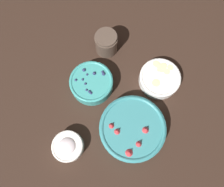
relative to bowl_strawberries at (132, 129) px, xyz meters
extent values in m
plane|color=black|center=(-0.15, -0.05, -0.04)|extent=(4.00, 4.00, 0.00)
cylinder|color=teal|center=(0.00, 0.00, -0.01)|extent=(0.26, 0.26, 0.06)
torus|color=teal|center=(0.00, 0.00, 0.02)|extent=(0.26, 0.26, 0.02)
cylinder|color=red|center=(0.00, 0.00, 0.01)|extent=(0.20, 0.20, 0.02)
cone|color=red|center=(0.09, -0.02, 0.03)|extent=(0.05, 0.05, 0.03)
cone|color=red|center=(0.01, 0.05, 0.03)|extent=(0.04, 0.04, 0.03)
cone|color=red|center=(0.06, 0.02, 0.03)|extent=(0.03, 0.03, 0.03)
cone|color=red|center=(-0.01, -0.08, 0.03)|extent=(0.03, 0.03, 0.02)
cone|color=red|center=(0.01, -0.06, 0.03)|extent=(0.04, 0.04, 0.03)
cylinder|color=teal|center=(-0.19, -0.16, -0.01)|extent=(0.18, 0.18, 0.06)
torus|color=teal|center=(-0.19, -0.16, 0.02)|extent=(0.18, 0.18, 0.01)
cylinder|color=#23284C|center=(-0.19, -0.16, 0.01)|extent=(0.14, 0.14, 0.02)
sphere|color=#23284C|center=(-0.14, -0.17, 0.02)|extent=(0.01, 0.01, 0.01)
sphere|color=#23284C|center=(-0.23, -0.12, 0.02)|extent=(0.01, 0.01, 0.01)
sphere|color=#23284C|center=(-0.22, -0.15, 0.02)|extent=(0.01, 0.01, 0.01)
sphere|color=#23284C|center=(-0.18, -0.18, 0.02)|extent=(0.01, 0.01, 0.01)
sphere|color=#23284C|center=(-0.19, -0.22, 0.02)|extent=(0.01, 0.01, 0.01)
sphere|color=#23284C|center=(-0.24, -0.19, 0.02)|extent=(0.01, 0.01, 0.01)
sphere|color=#23284C|center=(-0.20, -0.20, 0.02)|extent=(0.01, 0.01, 0.01)
sphere|color=#23284C|center=(-0.14, -0.16, 0.02)|extent=(0.01, 0.01, 0.01)
sphere|color=#23284C|center=(-0.22, -0.18, 0.02)|extent=(0.01, 0.01, 0.01)
sphere|color=#23284C|center=(-0.22, -0.11, 0.02)|extent=(0.01, 0.01, 0.01)
sphere|color=#23284C|center=(-0.15, -0.18, 0.02)|extent=(0.01, 0.01, 0.01)
cylinder|color=white|center=(-0.21, 0.12, -0.01)|extent=(0.17, 0.17, 0.05)
torus|color=white|center=(-0.21, 0.12, 0.01)|extent=(0.17, 0.17, 0.01)
cylinder|color=beige|center=(-0.21, 0.12, 0.00)|extent=(0.14, 0.14, 0.01)
cylinder|color=beige|center=(-0.26, 0.12, 0.01)|extent=(0.02, 0.02, 0.01)
cylinder|color=beige|center=(-0.26, 0.14, 0.01)|extent=(0.03, 0.03, 0.01)
cylinder|color=beige|center=(-0.27, 0.11, 0.01)|extent=(0.03, 0.03, 0.01)
cylinder|color=beige|center=(-0.23, 0.15, 0.01)|extent=(0.03, 0.03, 0.00)
cylinder|color=beige|center=(-0.25, 0.17, 0.01)|extent=(0.03, 0.03, 0.01)
cylinder|color=beige|center=(-0.25, 0.12, 0.01)|extent=(0.02, 0.02, 0.01)
cylinder|color=beige|center=(-0.24, 0.13, 0.01)|extent=(0.03, 0.03, 0.01)
cylinder|color=beige|center=(-0.18, 0.10, 0.01)|extent=(0.03, 0.03, 0.01)
cylinder|color=white|center=(0.06, -0.25, -0.01)|extent=(0.12, 0.12, 0.04)
torus|color=white|center=(0.06, -0.25, 0.01)|extent=(0.12, 0.12, 0.01)
cylinder|color=silver|center=(0.06, -0.25, 0.00)|extent=(0.09, 0.09, 0.01)
ellipsoid|color=silver|center=(0.06, -0.25, 0.01)|extent=(0.07, 0.07, 0.03)
cylinder|color=#4C3D33|center=(-0.37, -0.10, 0.01)|extent=(0.10, 0.10, 0.09)
cylinder|color=#472819|center=(-0.37, -0.10, 0.00)|extent=(0.08, 0.08, 0.07)
cylinder|color=#4C3D33|center=(-0.37, -0.10, 0.06)|extent=(0.09, 0.09, 0.01)
camera|label=1|loc=(0.11, -0.08, 0.85)|focal=35.00mm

